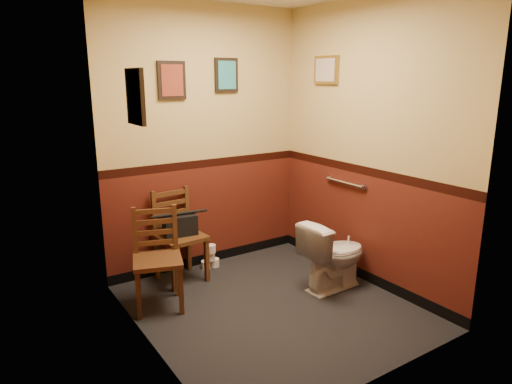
# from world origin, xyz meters

# --- Properties ---
(floor) EXTENTS (2.20, 2.40, 0.00)m
(floor) POSITION_xyz_m (0.00, 0.00, 0.00)
(floor) COLOR black
(floor) RESTS_ON ground
(wall_back) EXTENTS (2.20, 0.00, 2.70)m
(wall_back) POSITION_xyz_m (0.00, 1.20, 1.35)
(wall_back) COLOR #4F1A11
(wall_back) RESTS_ON ground
(wall_front) EXTENTS (2.20, 0.00, 2.70)m
(wall_front) POSITION_xyz_m (0.00, -1.20, 1.35)
(wall_front) COLOR #4F1A11
(wall_front) RESTS_ON ground
(wall_left) EXTENTS (0.00, 2.40, 2.70)m
(wall_left) POSITION_xyz_m (-1.10, 0.00, 1.35)
(wall_left) COLOR #4F1A11
(wall_left) RESTS_ON ground
(wall_right) EXTENTS (0.00, 2.40, 2.70)m
(wall_right) POSITION_xyz_m (1.10, 0.00, 1.35)
(wall_right) COLOR #4F1A11
(wall_right) RESTS_ON ground
(grab_bar) EXTENTS (0.05, 0.56, 0.06)m
(grab_bar) POSITION_xyz_m (1.07, 0.25, 0.95)
(grab_bar) COLOR silver
(grab_bar) RESTS_ON wall_right
(framed_print_back_a) EXTENTS (0.28, 0.04, 0.36)m
(framed_print_back_a) POSITION_xyz_m (-0.35, 1.18, 1.95)
(framed_print_back_a) COLOR black
(framed_print_back_a) RESTS_ON wall_back
(framed_print_back_b) EXTENTS (0.26, 0.04, 0.34)m
(framed_print_back_b) POSITION_xyz_m (0.25, 1.18, 2.00)
(framed_print_back_b) COLOR black
(framed_print_back_b) RESTS_ON wall_back
(framed_print_left) EXTENTS (0.04, 0.30, 0.38)m
(framed_print_left) POSITION_xyz_m (-1.08, 0.10, 1.85)
(framed_print_left) COLOR black
(framed_print_left) RESTS_ON wall_left
(framed_print_right) EXTENTS (0.04, 0.34, 0.28)m
(framed_print_right) POSITION_xyz_m (1.08, 0.60, 2.05)
(framed_print_right) COLOR olive
(framed_print_right) RESTS_ON wall_right
(toilet) EXTENTS (0.69, 0.40, 0.67)m
(toilet) POSITION_xyz_m (0.72, -0.01, 0.33)
(toilet) COLOR white
(toilet) RESTS_ON floor
(toilet_brush) EXTENTS (0.13, 0.13, 0.47)m
(toilet_brush) POSITION_xyz_m (0.94, 0.03, 0.08)
(toilet_brush) COLOR silver
(toilet_brush) RESTS_ON floor
(chair_left) EXTENTS (0.52, 0.52, 0.88)m
(chair_left) POSITION_xyz_m (-0.81, 0.59, 0.44)
(chair_left) COLOR #533019
(chair_left) RESTS_ON floor
(chair_right) EXTENTS (0.45, 0.45, 0.91)m
(chair_right) POSITION_xyz_m (-0.43, 0.99, 0.46)
(chair_right) COLOR #533019
(chair_right) RESTS_ON floor
(handbag) EXTENTS (0.34, 0.20, 0.23)m
(handbag) POSITION_xyz_m (-0.43, 0.95, 0.58)
(handbag) COLOR black
(handbag) RESTS_ON chair_right
(tp_stack) EXTENTS (0.20, 0.12, 0.27)m
(tp_stack) POSITION_xyz_m (-0.05, 1.06, 0.11)
(tp_stack) COLOR silver
(tp_stack) RESTS_ON floor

